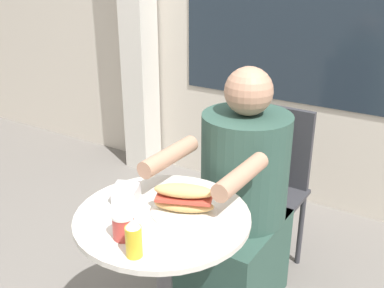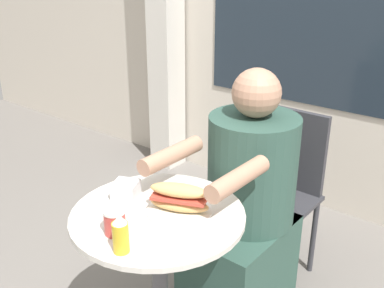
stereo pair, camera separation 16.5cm
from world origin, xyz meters
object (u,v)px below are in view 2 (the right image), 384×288
object	(u,v)px
drink_cup	(115,221)
cafe_table	(159,259)
seated_diner	(245,214)
diner_chair	(283,180)
sandwich_on_plate	(179,200)
condiment_bottle	(120,234)

from	to	relation	value
drink_cup	cafe_table	bearing A→B (deg)	82.83
cafe_table	seated_diner	size ratio (longest dim) A/B	0.63
diner_chair	drink_cup	xyz separation A→B (m)	(-0.08, -1.05, 0.25)
seated_diner	sandwich_on_plate	bearing A→B (deg)	91.70
diner_chair	sandwich_on_plate	xyz separation A→B (m)	(0.00, -0.82, 0.25)
drink_cup	condiment_bottle	bearing A→B (deg)	-32.52
seated_diner	condiment_bottle	size ratio (longest dim) A/B	8.91
sandwich_on_plate	seated_diner	bearing A→B (deg)	90.75
sandwich_on_plate	condiment_bottle	bearing A→B (deg)	-88.13
diner_chair	sandwich_on_plate	size ratio (longest dim) A/B	3.71
cafe_table	sandwich_on_plate	size ratio (longest dim) A/B	3.08
diner_chair	sandwich_on_plate	world-z (taller)	diner_chair
cafe_table	drink_cup	bearing A→B (deg)	-97.17
cafe_table	diner_chair	bearing A→B (deg)	86.53
seated_diner	drink_cup	xyz separation A→B (m)	(-0.07, -0.70, 0.28)
diner_chair	sandwich_on_plate	bearing A→B (deg)	91.22
cafe_table	condiment_bottle	world-z (taller)	condiment_bottle
drink_cup	seated_diner	bearing A→B (deg)	84.00
seated_diner	drink_cup	bearing A→B (deg)	84.95
cafe_table	sandwich_on_plate	bearing A→B (deg)	42.85
cafe_table	drink_cup	distance (m)	0.31
cafe_table	diner_chair	distance (m)	0.87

